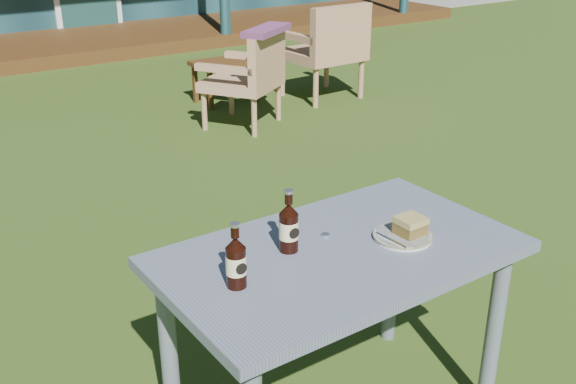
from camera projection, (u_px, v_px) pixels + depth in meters
ground at (154, 251)px, 3.73m from camera, size 80.00×80.00×0.00m
cafe_table at (339, 275)px, 2.28m from camera, size 1.20×0.70×0.72m
plate at (403, 236)px, 2.30m from camera, size 0.20×0.20×0.01m
cake_slice at (410, 225)px, 2.30m from camera, size 0.09×0.09×0.06m
fork at (391, 240)px, 2.26m from camera, size 0.02×0.14×0.00m
cola_bottle_near at (289, 227)px, 2.19m from camera, size 0.06×0.07×0.22m
cola_bottle_far at (236, 262)px, 1.99m from camera, size 0.06×0.06×0.21m
bottle_cap at (326, 235)px, 2.32m from camera, size 0.03×0.03×0.01m
armchair_left at (250, 74)px, 5.64m from camera, size 0.80×0.79×0.80m
armchair_right at (328, 46)px, 6.41m from camera, size 0.70×0.65×0.91m
floral_throw at (267, 30)px, 5.43m from camera, size 0.59×0.47×0.05m
side_table at (225, 67)px, 6.37m from camera, size 0.60×0.40×0.40m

